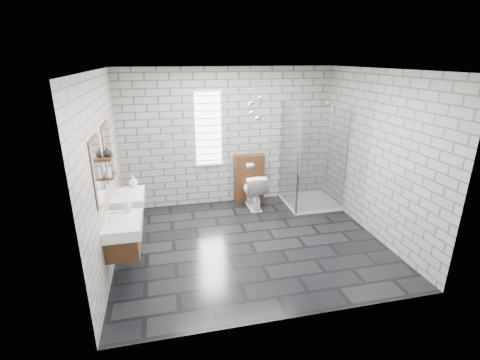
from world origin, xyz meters
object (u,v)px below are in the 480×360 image
object	(u,v)px
vanity_left	(120,227)
vanity_right	(126,199)
toilet	(253,190)
cistern_panel	(249,178)
shower_enclosure	(309,182)

from	to	relation	value
vanity_left	vanity_right	distance (m)	0.97
toilet	cistern_panel	bearing A→B (deg)	-91.38
vanity_right	cistern_panel	size ratio (longest dim) A/B	1.57
vanity_left	shower_enclosure	bearing A→B (deg)	26.49
vanity_right	shower_enclosure	size ratio (longest dim) A/B	0.77
shower_enclosure	vanity_left	bearing A→B (deg)	-153.51
vanity_left	cistern_panel	bearing A→B (deg)	43.77
cistern_panel	toilet	distance (m)	0.36
cistern_panel	shower_enclosure	size ratio (longest dim) A/B	0.49
shower_enclosure	toilet	world-z (taller)	shower_enclosure
vanity_right	cistern_panel	distance (m)	2.64
cistern_panel	shower_enclosure	world-z (taller)	shower_enclosure
cistern_panel	vanity_left	bearing A→B (deg)	-136.23
vanity_right	shower_enclosure	bearing A→B (deg)	12.14
vanity_right	cistern_panel	xyz separation A→B (m)	(2.31, 1.25, -0.26)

